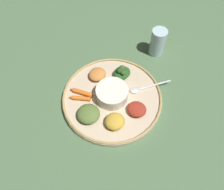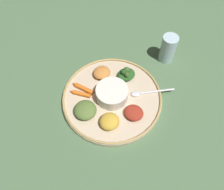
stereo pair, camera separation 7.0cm
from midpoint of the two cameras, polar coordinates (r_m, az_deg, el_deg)
The scene contains 13 objects.
ground_plane at distance 0.81m, azimuth 2.47°, elevation -1.41°, with size 2.40×2.40×0.00m, color #4C6B47.
platter at distance 0.80m, azimuth 2.50°, elevation -1.08°, with size 0.34×0.34×0.02m, color #C6B293.
platter_rim at distance 0.79m, azimuth 2.53°, elevation -0.64°, with size 0.34×0.34×0.01m, color tan.
center_bowl at distance 0.77m, azimuth 2.59°, elevation 0.21°, with size 0.11×0.11×0.05m.
spoon at distance 0.81m, azimuth 10.64°, elevation 0.41°, with size 0.11×0.12×0.01m.
greens_pile at distance 0.83m, azimuth 5.90°, elevation 4.97°, with size 0.07×0.08×0.05m.
carrot_near_spoon at distance 0.81m, azimuth -4.73°, elevation 1.56°, with size 0.08×0.03×0.02m.
carrot_outer at distance 0.80m, azimuth -5.30°, elevation 0.18°, with size 0.07×0.04×0.01m.
mound_beet at distance 0.76m, azimuth 8.01°, elevation -4.52°, with size 0.06×0.06×0.03m, color maroon.
mound_lentil_yellow at distance 0.73m, azimuth 2.12°, elevation -6.68°, with size 0.06×0.06×0.03m, color gold.
mound_collards at distance 0.75m, azimuth -3.92°, elevation -3.89°, with size 0.07×0.07×0.03m, color #567033.
mound_squash at distance 0.84m, azimuth -0.12°, elevation 5.33°, with size 0.06×0.06×0.03m, color #C67A38.
drinking_glass at distance 0.92m, azimuth 15.62°, elevation 10.42°, with size 0.06×0.06×0.11m.
Camera 2 is at (0.26, -0.32, 0.70)m, focal length 37.40 mm.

